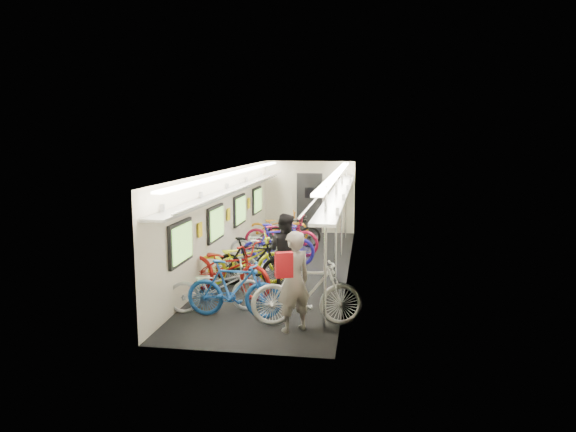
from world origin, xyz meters
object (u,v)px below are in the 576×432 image
(bicycle_1, at_px, (234,289))
(backpack, at_px, (284,265))
(passenger_mid, at_px, (285,251))
(passenger_near, at_px, (293,281))
(bicycle_0, at_px, (216,287))

(bicycle_1, xyz_separation_m, backpack, (1.08, -1.13, 0.76))
(bicycle_1, xyz_separation_m, passenger_mid, (0.60, 1.95, 0.28))
(passenger_near, relative_size, passenger_mid, 1.05)
(bicycle_0, bearing_deg, passenger_mid, -47.16)
(bicycle_1, distance_m, backpack, 1.74)
(passenger_mid, xyz_separation_m, backpack, (0.49, -3.08, 0.48))
(passenger_mid, height_order, backpack, passenger_mid)
(bicycle_0, relative_size, backpack, 4.60)
(bicycle_0, height_order, backpack, backpack)
(bicycle_0, xyz_separation_m, bicycle_1, (0.40, -0.24, 0.06))
(bicycle_1, distance_m, passenger_mid, 2.06)
(bicycle_0, xyz_separation_m, passenger_near, (1.53, -0.72, 0.38))
(passenger_near, bearing_deg, backpack, 48.53)
(bicycle_0, xyz_separation_m, backpack, (1.48, -1.37, 0.82))
(passenger_near, xyz_separation_m, passenger_mid, (-0.53, 2.43, -0.04))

